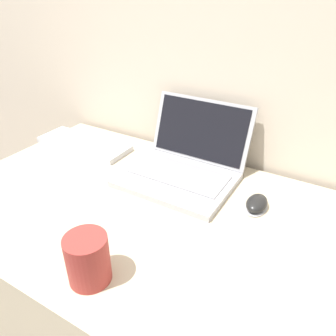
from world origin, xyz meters
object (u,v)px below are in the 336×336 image
at_px(laptop, 185,163).
at_px(computer_mouse, 257,204).
at_px(drink_cup, 88,258).
at_px(external_keyboard, 84,144).

distance_m(laptop, computer_mouse, 0.27).
relative_size(laptop, drink_cup, 3.08).
height_order(laptop, external_keyboard, laptop).
xyz_separation_m(laptop, drink_cup, (0.03, -0.49, 0.01)).
bearing_deg(computer_mouse, external_keyboard, 176.03).
bearing_deg(laptop, external_keyboard, -178.83).
bearing_deg(laptop, computer_mouse, -12.42).
distance_m(drink_cup, external_keyboard, 0.67).
height_order(drink_cup, computer_mouse, drink_cup).
xyz_separation_m(laptop, computer_mouse, (0.26, -0.06, -0.03)).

